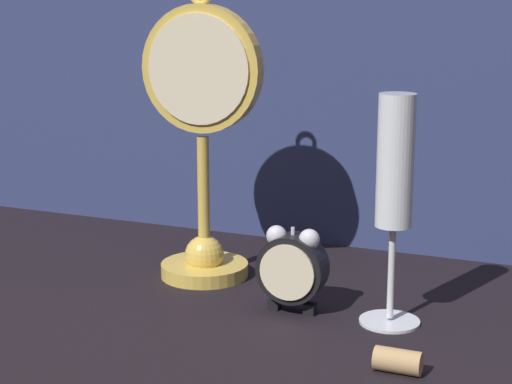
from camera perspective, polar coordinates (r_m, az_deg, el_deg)
ground_plane at (r=0.88m, az=-2.05°, el=-8.96°), size 4.00×4.00×0.00m
pocket_watch_on_stand at (r=0.99m, az=-3.58°, el=3.00°), size 0.15×0.10×0.35m
alarm_clock_twin_bell at (r=0.90m, az=2.43°, el=-4.93°), size 0.07×0.03×0.09m
champagne_flute at (r=0.85m, az=9.23°, el=0.63°), size 0.06×0.06×0.24m
wine_cork at (r=0.78m, az=9.44°, el=-11.04°), size 0.04×0.02×0.02m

